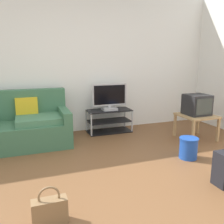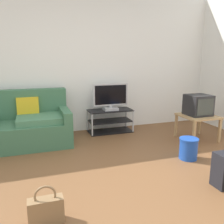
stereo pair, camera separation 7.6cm
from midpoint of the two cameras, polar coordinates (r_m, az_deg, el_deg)
ground_plane at (r=2.77m, az=-0.41°, el=-18.75°), size 9.00×9.80×0.02m
wall_back at (r=4.76m, az=-9.96°, el=11.40°), size 9.00×0.10×2.70m
couch at (r=4.34m, az=-22.77°, el=-3.22°), size 2.00×0.88×0.90m
tv_stand at (r=4.78m, az=0.02°, el=-2.08°), size 0.85×0.40×0.44m
flat_tv at (r=4.66m, az=0.11°, el=3.51°), size 0.68×0.22×0.51m
side_table at (r=4.57m, az=19.91°, el=-1.44°), size 0.58×0.58×0.45m
crt_tv at (r=4.54m, az=20.01°, el=1.55°), size 0.40×0.38×0.36m
handbag at (r=2.36m, az=-14.27°, el=-21.33°), size 0.31×0.12×0.36m
cleaning_bucket at (r=3.72m, az=18.07°, el=-8.02°), size 0.27×0.27×0.31m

